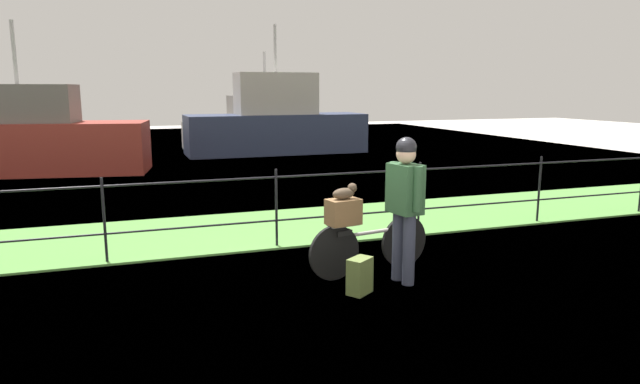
% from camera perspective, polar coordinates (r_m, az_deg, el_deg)
% --- Properties ---
extents(ground_plane, '(60.00, 60.00, 0.00)m').
position_cam_1_polar(ground_plane, '(6.15, 0.42, -10.54)').
color(ground_plane, beige).
extents(grass_strip, '(27.00, 2.40, 0.03)m').
position_cam_1_polar(grass_strip, '(8.96, -6.20, -3.74)').
color(grass_strip, '#569342').
rests_on(grass_strip, ground).
extents(harbor_water, '(30.00, 30.00, 0.00)m').
position_cam_1_polar(harbor_water, '(18.09, -12.98, 3.21)').
color(harbor_water, '#426684').
rests_on(harbor_water, ground).
extents(iron_fence, '(18.04, 0.04, 1.12)m').
position_cam_1_polar(iron_fence, '(7.79, -4.49, -1.03)').
color(iron_fence, black).
rests_on(iron_fence, ground).
extents(bicycle_main, '(1.65, 0.35, 0.65)m').
position_cam_1_polar(bicycle_main, '(6.78, 5.05, -5.47)').
color(bicycle_main, black).
rests_on(bicycle_main, ground).
extents(wooden_crate, '(0.42, 0.31, 0.30)m').
position_cam_1_polar(wooden_crate, '(6.47, 2.40, -2.03)').
color(wooden_crate, brown).
rests_on(wooden_crate, bicycle_main).
extents(terrier_dog, '(0.32, 0.19, 0.18)m').
position_cam_1_polar(terrier_dog, '(6.44, 2.60, -0.04)').
color(terrier_dog, '#4C3D2D').
rests_on(terrier_dog, wooden_crate).
extents(cyclist_person, '(0.33, 0.53, 1.68)m').
position_cam_1_polar(cyclist_person, '(6.37, 8.67, -0.52)').
color(cyclist_person, '#383D51').
rests_on(cyclist_person, ground).
extents(backpack_on_paving, '(0.33, 0.31, 0.40)m').
position_cam_1_polar(backpack_on_paving, '(6.16, 4.08, -8.55)').
color(backpack_on_paving, olive).
rests_on(backpack_on_paving, ground).
extents(moored_boat_near, '(6.19, 1.92, 4.36)m').
position_cam_1_polar(moored_boat_near, '(19.55, -4.50, 6.94)').
color(moored_boat_near, '#2D3856').
rests_on(moored_boat_near, ground).
extents(moored_boat_mid, '(6.45, 2.78, 3.93)m').
position_cam_1_polar(moored_boat_mid, '(16.56, -28.12, 4.68)').
color(moored_boat_mid, '#9E3328').
rests_on(moored_boat_mid, ground).
extents(moored_boat_far, '(6.04, 2.15, 3.57)m').
position_cam_1_polar(moored_boat_far, '(21.34, -5.59, 6.47)').
color(moored_boat_far, silver).
rests_on(moored_boat_far, ground).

